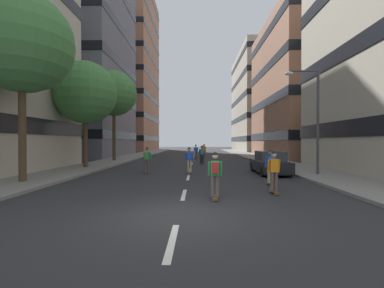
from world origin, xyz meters
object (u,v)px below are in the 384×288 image
(street_tree_near, at_px, (85,93))
(street_tree_far, at_px, (114,94))
(skater_0, at_px, (271,165))
(skater_3, at_px, (215,172))
(skater_5, at_px, (189,159))
(skater_7, at_px, (204,149))
(skater_4, at_px, (274,170))
(street_tree_mid, at_px, (22,43))
(skater_1, at_px, (204,152))
(skater_2, at_px, (147,158))
(skater_8, at_px, (202,154))
(skater_6, at_px, (196,151))
(streetlamp_right, at_px, (312,110))
(parked_car_near, at_px, (270,163))

(street_tree_near, distance_m, street_tree_far, 7.34)
(skater_0, bearing_deg, skater_3, -131.93)
(street_tree_near, xyz_separation_m, skater_0, (12.59, -7.61, -5.06))
(skater_5, bearing_deg, skater_7, 85.60)
(skater_4, relative_size, skater_5, 1.00)
(street_tree_near, height_order, street_tree_mid, street_tree_mid)
(street_tree_near, height_order, skater_3, street_tree_near)
(street_tree_mid, xyz_separation_m, skater_1, (9.65, 17.09, -6.21))
(skater_2, xyz_separation_m, skater_3, (4.10, -8.03, 0.00))
(skater_0, distance_m, skater_4, 2.22)
(street_tree_mid, distance_m, skater_8, 15.82)
(skater_7, height_order, skater_8, same)
(street_tree_near, distance_m, skater_0, 15.56)
(street_tree_near, distance_m, skater_7, 20.31)
(skater_0, height_order, skater_6, same)
(streetlamp_right, distance_m, skater_1, 15.59)
(streetlamp_right, height_order, skater_1, streetlamp_right)
(parked_car_near, height_order, skater_6, skater_6)
(parked_car_near, height_order, skater_4, skater_4)
(skater_3, distance_m, skater_4, 2.78)
(skater_0, height_order, skater_4, same)
(skater_2, xyz_separation_m, skater_5, (2.89, -0.06, -0.03))
(skater_0, relative_size, skater_4, 1.00)
(parked_car_near, relative_size, street_tree_near, 0.52)
(street_tree_far, xyz_separation_m, skater_2, (5.50, -10.15, -6.28))
(skater_4, height_order, skater_6, same)
(skater_6, bearing_deg, skater_2, -102.36)
(skater_0, distance_m, skater_2, 8.50)
(street_tree_mid, bearing_deg, parked_car_near, 17.76)
(street_tree_far, bearing_deg, skater_2, -61.52)
(street_tree_near, bearing_deg, street_tree_far, 90.00)
(street_tree_mid, height_order, skater_1, street_tree_mid)
(skater_6, bearing_deg, skater_7, 76.97)
(skater_1, distance_m, skater_2, 13.13)
(streetlamp_right, height_order, skater_7, streetlamp_right)
(skater_1, xyz_separation_m, skater_6, (-0.91, 2.34, 0.00))
(skater_2, bearing_deg, skater_8, 59.51)
(street_tree_far, height_order, skater_2, street_tree_far)
(street_tree_mid, relative_size, skater_3, 5.40)
(street_tree_far, relative_size, skater_2, 5.40)
(skater_1, bearing_deg, skater_3, -90.15)
(skater_1, xyz_separation_m, skater_8, (-0.31, -5.93, 0.03))
(parked_car_near, bearing_deg, streetlamp_right, -27.55)
(street_tree_far, height_order, skater_4, street_tree_far)
(street_tree_far, xyz_separation_m, skater_7, (9.93, 9.76, -6.28))
(skater_0, height_order, skater_1, same)
(skater_4, distance_m, skater_7, 26.87)
(skater_4, bearing_deg, parked_car_near, 76.09)
(skater_2, height_order, skater_7, same)
(street_tree_near, xyz_separation_m, skater_2, (5.50, -2.91, -5.03))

